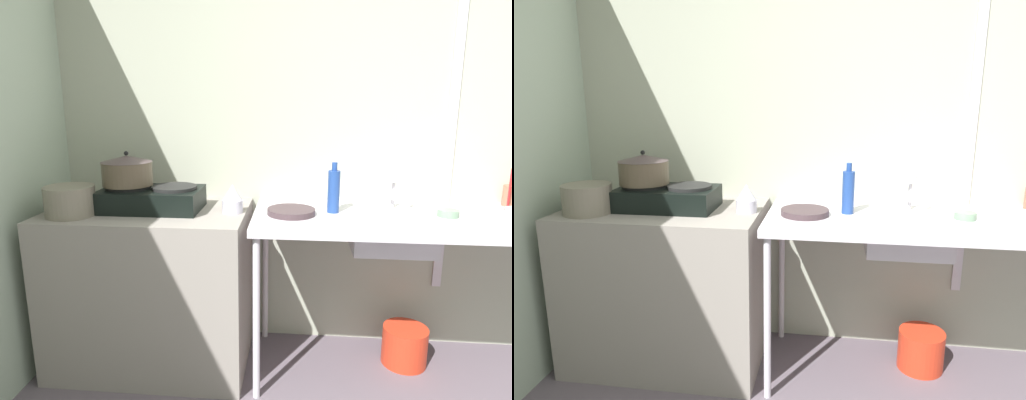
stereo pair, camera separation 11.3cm
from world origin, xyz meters
The scene contains 14 objects.
wall_back centered at (0.00, 1.83, 1.25)m, with size 5.15×0.10×2.51m, color #A5A994.
wall_metal_strip centered at (0.10, 1.77, 1.38)m, with size 0.05×0.01×2.01m, color silver.
counter_concrete centered at (-1.56, 1.44, 0.45)m, with size 1.07×0.67×0.90m, color gray.
counter_sink centered at (-0.10, 1.44, 0.84)m, with size 1.77×0.67×0.90m.
stove centered at (-1.54, 1.44, 0.97)m, with size 0.53×0.32×0.13m.
pot_on_left_burner centered at (-1.67, 1.44, 1.12)m, with size 0.27×0.27×0.18m.
pot_beside_stove centered at (-1.92, 1.28, 0.98)m, with size 0.25×0.25×0.15m.
percolator centered at (-1.10, 1.42, 0.97)m, with size 0.11×0.11×0.15m.
sink_basin centered at (-0.27, 1.42, 0.81)m, with size 0.41×0.31×0.18m, color silver.
faucet centered at (-0.23, 1.55, 1.03)m, with size 0.13×0.08×0.21m.
frying_pan centered at (-0.79, 1.41, 0.92)m, with size 0.25×0.25×0.03m, color #3E2F33.
small_bowl_on_drainboard centered at (0.01, 1.44, 0.92)m, with size 0.11×0.11×0.04m, color gray.
bottle_by_sink centered at (-0.57, 1.48, 1.02)m, with size 0.06×0.06×0.27m.
bucket_on_floor centered at (-0.12, 1.52, 0.11)m, with size 0.25×0.25×0.22m, color red.
Camera 2 is at (-0.65, -0.78, 1.49)m, focal length 30.59 mm.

